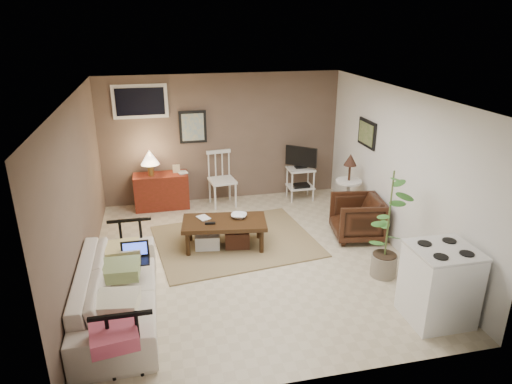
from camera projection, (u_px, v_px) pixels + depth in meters
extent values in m
plane|color=#C1B293|center=(250.00, 258.00, 6.75)|extent=(5.00, 5.00, 0.00)
cube|color=black|center=(193.00, 127.00, 8.37)|extent=(0.50, 0.03, 0.60)
cube|color=black|center=(367.00, 133.00, 7.61)|extent=(0.03, 0.60, 0.45)
cube|color=silver|center=(140.00, 101.00, 8.01)|extent=(0.96, 0.03, 0.60)
cube|color=olive|center=(235.00, 241.00, 7.24)|extent=(2.63, 2.21, 0.02)
cube|color=#341D0E|center=(224.00, 223.00, 6.91)|extent=(1.34, 0.82, 0.06)
cylinder|color=#341D0E|center=(188.00, 244.00, 6.73)|extent=(0.07, 0.07, 0.40)
cylinder|color=#341D0E|center=(262.00, 242.00, 6.81)|extent=(0.07, 0.07, 0.40)
cylinder|color=#341D0E|center=(190.00, 230.00, 7.18)|extent=(0.07, 0.07, 0.40)
cylinder|color=#341D0E|center=(259.00, 228.00, 7.26)|extent=(0.07, 0.07, 0.40)
cube|color=black|center=(210.00, 223.00, 6.78)|extent=(0.16, 0.07, 0.02)
cube|color=#432417|center=(237.00, 238.00, 7.03)|extent=(0.41, 0.36, 0.27)
cube|color=silver|center=(208.00, 241.00, 7.00)|extent=(0.41, 0.36, 0.23)
imported|color=beige|center=(117.00, 282.00, 5.32)|extent=(0.65, 2.24, 0.87)
cube|color=black|center=(136.00, 262.00, 5.64)|extent=(0.34, 0.24, 0.02)
cube|color=black|center=(135.00, 249.00, 5.71)|extent=(0.34, 0.02, 0.21)
cube|color=#3652F4|center=(135.00, 249.00, 5.70)|extent=(0.29, 0.00, 0.17)
cube|color=maroon|center=(162.00, 191.00, 8.44)|extent=(0.98, 0.44, 0.65)
cylinder|color=#A5893F|center=(151.00, 170.00, 8.21)|extent=(0.11, 0.11, 0.22)
cone|color=beige|center=(150.00, 157.00, 8.12)|extent=(0.33, 0.33, 0.26)
cube|color=tan|center=(176.00, 169.00, 8.37)|extent=(0.13, 0.02, 0.16)
cube|color=silver|center=(222.00, 181.00, 8.51)|extent=(0.51, 0.51, 0.04)
cylinder|color=silver|center=(215.00, 198.00, 8.36)|extent=(0.04, 0.04, 0.46)
cylinder|color=silver|center=(236.00, 196.00, 8.49)|extent=(0.04, 0.04, 0.46)
cylinder|color=silver|center=(210.00, 191.00, 8.71)|extent=(0.04, 0.04, 0.46)
cylinder|color=silver|center=(230.00, 189.00, 8.83)|extent=(0.04, 0.04, 0.46)
cube|color=silver|center=(218.00, 152.00, 8.51)|extent=(0.46, 0.10, 0.07)
cube|color=silver|center=(301.00, 169.00, 8.75)|extent=(0.49, 0.40, 0.04)
cube|color=silver|center=(300.00, 187.00, 8.88)|extent=(0.49, 0.40, 0.03)
cylinder|color=silver|center=(292.00, 187.00, 8.66)|extent=(0.03, 0.03, 0.63)
cylinder|color=silver|center=(314.00, 186.00, 8.75)|extent=(0.03, 0.03, 0.63)
cylinder|color=silver|center=(287.00, 181.00, 8.97)|extent=(0.03, 0.03, 0.63)
cylinder|color=silver|center=(308.00, 180.00, 9.06)|extent=(0.03, 0.03, 0.63)
cube|color=black|center=(301.00, 167.00, 8.74)|extent=(0.22, 0.13, 0.03)
cube|color=black|center=(301.00, 156.00, 8.66)|extent=(0.51, 0.44, 0.38)
cube|color=tan|center=(301.00, 156.00, 8.66)|extent=(0.41, 0.35, 0.31)
cube|color=black|center=(301.00, 186.00, 8.83)|extent=(0.31, 0.22, 0.09)
cylinder|color=silver|center=(346.00, 218.00, 8.07)|extent=(0.31, 0.31, 0.03)
cylinder|color=silver|center=(347.00, 200.00, 7.95)|extent=(0.06, 0.06, 0.67)
cylinder|color=silver|center=(349.00, 181.00, 7.82)|extent=(0.44, 0.44, 0.03)
cylinder|color=#32180D|center=(349.00, 172.00, 7.76)|extent=(0.04, 0.04, 0.29)
cone|color=#321C14|center=(350.00, 160.00, 7.68)|extent=(0.22, 0.22, 0.20)
imported|color=#32180D|center=(357.00, 216.00, 7.25)|extent=(0.80, 0.84, 0.76)
cylinder|color=gray|center=(384.00, 265.00, 6.25)|extent=(0.35, 0.35, 0.31)
cylinder|color=#4C602D|center=(389.00, 214.00, 5.98)|extent=(0.02, 0.02, 1.20)
cube|color=white|center=(439.00, 285.00, 5.25)|extent=(0.69, 0.64, 0.89)
cube|color=silver|center=(445.00, 250.00, 5.08)|extent=(0.71, 0.66, 0.03)
cylinder|color=black|center=(441.00, 257.00, 4.90)|extent=(0.16, 0.16, 0.01)
cylinder|color=black|center=(467.00, 254.00, 4.96)|extent=(0.16, 0.16, 0.01)
cylinder|color=black|center=(425.00, 243.00, 5.19)|extent=(0.16, 0.16, 0.01)
cylinder|color=black|center=(449.00, 241.00, 5.25)|extent=(0.16, 0.16, 0.01)
imported|color=#341D0E|center=(239.00, 210.00, 6.97)|extent=(0.24, 0.13, 0.24)
imported|color=#341D0E|center=(199.00, 213.00, 6.91)|extent=(0.15, 0.07, 0.21)
imported|color=#341D0E|center=(178.00, 168.00, 8.32)|extent=(0.16, 0.05, 0.22)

